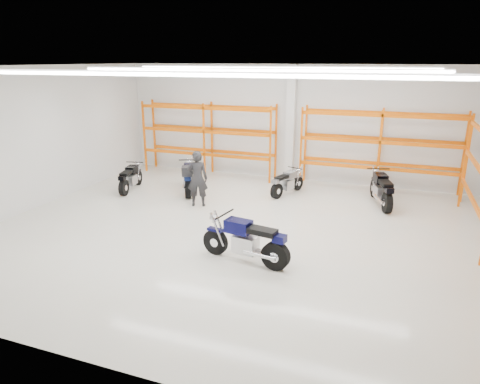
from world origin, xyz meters
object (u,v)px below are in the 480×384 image
(motorcycle_back_c, at_px, (286,183))
(standing_man, at_px, (197,179))
(motorcycle_back_a, at_px, (130,179))
(motorcycle_main, at_px, (248,242))
(motorcycle_back_b, at_px, (188,178))
(motorcycle_back_d, at_px, (382,190))
(structural_column, at_px, (291,124))

(motorcycle_back_c, bearing_deg, standing_man, -138.50)
(standing_man, bearing_deg, motorcycle_back_a, -32.19)
(motorcycle_main, height_order, standing_man, standing_man)
(standing_man, bearing_deg, motorcycle_back_b, -71.18)
(motorcycle_back_a, bearing_deg, motorcycle_back_b, 12.08)
(motorcycle_back_a, xyz_separation_m, motorcycle_back_b, (2.17, 0.47, 0.11))
(motorcycle_back_a, relative_size, motorcycle_back_c, 1.10)
(motorcycle_back_c, relative_size, motorcycle_back_d, 0.80)
(motorcycle_main, xyz_separation_m, standing_man, (-2.94, 3.38, 0.40))
(motorcycle_back_d, height_order, standing_man, standing_man)
(motorcycle_back_d, relative_size, structural_column, 0.49)
(motorcycle_back_d, bearing_deg, structural_column, 150.10)
(standing_man, bearing_deg, motorcycle_main, 111.36)
(motorcycle_main, relative_size, motorcycle_back_a, 1.18)
(standing_man, height_order, structural_column, structural_column)
(motorcycle_back_d, xyz_separation_m, structural_column, (-3.64, 2.10, 1.73))
(motorcycle_back_a, height_order, standing_man, standing_man)
(motorcycle_back_b, bearing_deg, motorcycle_back_a, -167.92)
(motorcycle_back_c, xyz_separation_m, standing_man, (-2.46, -2.17, 0.50))
(motorcycle_main, xyz_separation_m, motorcycle_back_b, (-3.85, 4.53, 0.04))
(motorcycle_back_a, height_order, motorcycle_back_d, motorcycle_back_d)
(motorcycle_main, distance_m, structural_column, 7.82)
(motorcycle_back_b, bearing_deg, structural_column, 45.64)
(motorcycle_back_c, bearing_deg, motorcycle_main, -85.05)
(motorcycle_back_b, relative_size, structural_column, 0.49)
(standing_man, relative_size, structural_column, 0.41)
(motorcycle_back_a, xyz_separation_m, standing_man, (3.09, -0.69, 0.48))
(motorcycle_back_d, bearing_deg, motorcycle_back_c, 178.78)
(motorcycle_back_b, height_order, structural_column, structural_column)
(motorcycle_back_b, bearing_deg, standing_man, -51.52)
(motorcycle_back_c, relative_size, standing_man, 0.96)
(motorcycle_back_c, bearing_deg, motorcycle_back_b, -163.15)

